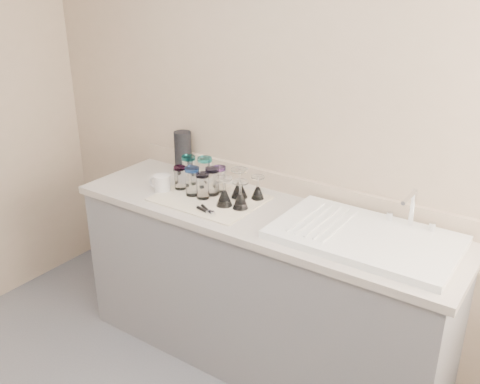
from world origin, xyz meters
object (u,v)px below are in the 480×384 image
Objects in this scene: tumbler_lavender at (203,186)px; goblet_front_right at (240,199)px; tumbler_teal at (189,169)px; tumbler_purple at (219,179)px; sink_unit at (365,237)px; tumbler_blue at (192,181)px; goblet_back_left at (239,188)px; goblet_back_right at (258,191)px; white_mug at (162,183)px; can_opener at (207,211)px; goblet_front_left at (224,196)px; paper_towel_roll at (183,152)px; tumbler_magenta at (180,177)px; tumbler_cyan at (205,171)px; tumbler_extra at (213,181)px.

tumbler_lavender is 0.24m from goblet_front_right.
goblet_front_right is (0.45, -0.13, -0.03)m from tumbler_teal.
tumbler_lavender is (-0.02, -0.13, -0.00)m from tumbler_purple.
sink_unit is 5.58× the size of goblet_front_right.
goblet_back_left is at bearing 26.82° from tumbler_blue.
tumbler_purple reaches higher than goblet_back_right.
sink_unit reaches higher than goblet_back_right.
sink_unit is 1.15m from white_mug.
goblet_front_right reaches higher than can_opener.
tumbler_purple is at bearing 134.03° from goblet_front_left.
tumbler_blue reaches higher than white_mug.
white_mug is at bearing -174.63° from goblet_front_right.
sink_unit is 3.38× the size of paper_towel_roll.
goblet_back_left reaches higher than goblet_back_right.
tumbler_magenta is at bearing -163.40° from goblet_back_right.
tumbler_blue is 1.06× the size of goblet_front_right.
tumbler_cyan is at bearing 174.30° from sink_unit.
white_mug is (-0.26, -0.04, -0.03)m from tumbler_lavender.
goblet_front_left is 0.63× the size of paper_towel_roll.
goblet_front_left is at bearing 79.12° from can_opener.
goblet_back_left is (0.34, 0.09, -0.01)m from tumbler_magenta.
tumbler_cyan is 0.12m from tumbler_purple.
tumbler_cyan is 1.05× the size of tumbler_blue.
tumbler_cyan is 0.30m from goblet_front_left.
can_opener is at bearing -128.98° from goblet_front_right.
goblet_back_right is 0.32m from can_opener.
white_mug is at bearing -128.77° from tumbler_cyan.
goblet_front_left is (-0.74, -0.06, 0.04)m from sink_unit.
tumbler_purple reaches higher than can_opener.
tumbler_magenta is (0.02, -0.11, -0.01)m from tumbler_teal.
white_mug is at bearing -158.27° from goblet_back_right.
goblet_front_right reaches higher than tumbler_lavender.
tumbler_extra is 0.44m from paper_towel_roll.
tumbler_cyan reaches higher than tumbler_extra.
tumbler_cyan is 0.15m from tumbler_blue.
tumbler_extra is at bearing -160.73° from goblet_back_left.
goblet_back_right is (0.09, 0.04, -0.01)m from goblet_back_left.
tumbler_lavender is (0.19, -0.03, 0.01)m from tumbler_magenta.
tumbler_teal is at bearing 162.72° from tumbler_extra.
tumbler_purple is at bearing -12.44° from tumbler_cyan.
tumbler_cyan is at bearing 124.03° from tumbler_lavender.
tumbler_purple is at bearing 177.16° from goblet_back_left.
tumbler_extra is 0.15m from goblet_back_left.
tumbler_teal reaches higher than tumbler_purple.
tumbler_lavender is 0.07m from tumbler_extra.
can_opener is 0.54× the size of paper_towel_roll.
goblet_front_right is at bearing -15.57° from tumbler_extra.
goblet_front_right is at bearing -16.42° from tumbler_teal.
goblet_back_right is (0.24, 0.16, -0.03)m from tumbler_lavender.
tumbler_purple is 1.01× the size of tumbler_lavender.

